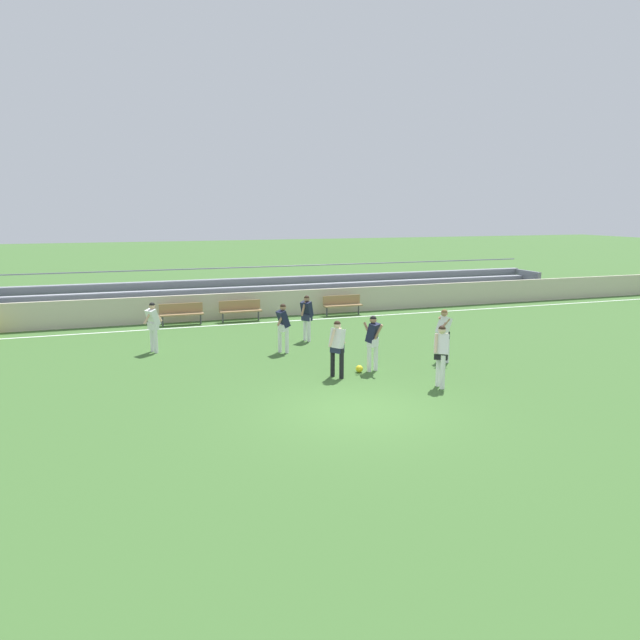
% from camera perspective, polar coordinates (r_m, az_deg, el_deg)
% --- Properties ---
extents(ground_plane, '(160.00, 160.00, 0.00)m').
position_cam_1_polar(ground_plane, '(14.33, 3.80, -8.73)').
color(ground_plane, '#3D662D').
extents(field_line_sideline, '(44.00, 0.12, 0.01)m').
position_cam_1_polar(field_line_sideline, '(25.08, -6.36, -0.30)').
color(field_line_sideline, white).
rests_on(field_line_sideline, ground).
extents(sideline_wall, '(48.00, 0.16, 1.15)m').
position_cam_1_polar(sideline_wall, '(26.26, -7.01, 1.45)').
color(sideline_wall, beige).
rests_on(sideline_wall, ground).
extents(bleacher_stand, '(27.41, 2.52, 1.95)m').
position_cam_1_polar(bleacher_stand, '(28.99, -2.36, 2.84)').
color(bleacher_stand, '#9EA3AD').
rests_on(bleacher_stand, ground).
extents(bench_far_right, '(1.80, 0.40, 0.90)m').
position_cam_1_polar(bench_far_right, '(26.79, 2.19, 1.65)').
color(bench_far_right, '#99754C').
rests_on(bench_far_right, ground).
extents(bench_centre_sideline, '(1.80, 0.40, 0.90)m').
position_cam_1_polar(bench_centre_sideline, '(25.17, -13.36, 0.77)').
color(bench_centre_sideline, '#99754C').
rests_on(bench_centre_sideline, ground).
extents(bench_far_left, '(1.80, 0.40, 0.90)m').
position_cam_1_polar(bench_far_left, '(25.52, -7.78, 1.10)').
color(bench_far_left, '#99754C').
rests_on(bench_far_left, ground).
extents(player_white_overlapping, '(0.65, 0.50, 1.66)m').
position_cam_1_polar(player_white_overlapping, '(16.72, 1.68, -2.34)').
color(player_white_overlapping, black).
rests_on(player_white_overlapping, ground).
extents(player_dark_trailing_run, '(0.51, 0.62, 1.68)m').
position_cam_1_polar(player_dark_trailing_run, '(17.45, 5.17, -1.78)').
color(player_dark_trailing_run, white).
rests_on(player_dark_trailing_run, ground).
extents(player_white_dropping_back, '(0.61, 0.46, 1.70)m').
position_cam_1_polar(player_white_dropping_back, '(18.77, 11.96, -1.04)').
color(player_white_dropping_back, white).
rests_on(player_white_dropping_back, ground).
extents(player_dark_wide_left, '(0.59, 0.51, 1.69)m').
position_cam_1_polar(player_dark_wide_left, '(21.39, -1.29, 0.60)').
color(player_dark_wide_left, white).
rests_on(player_dark_wide_left, ground).
extents(player_white_wide_right, '(0.67, 0.52, 1.71)m').
position_cam_1_polar(player_white_wide_right, '(20.46, -15.96, -0.25)').
color(player_white_wide_right, white).
rests_on(player_white_wide_right, ground).
extents(player_white_on_ball, '(0.59, 0.53, 1.72)m').
position_cam_1_polar(player_white_on_ball, '(16.09, 11.73, -2.94)').
color(player_white_on_ball, white).
rests_on(player_white_on_ball, ground).
extents(player_dark_challenging, '(0.55, 0.46, 1.67)m').
position_cam_1_polar(player_dark_challenging, '(19.66, -3.61, -0.36)').
color(player_dark_challenging, white).
rests_on(player_dark_challenging, ground).
extents(soccer_ball, '(0.22, 0.22, 0.22)m').
position_cam_1_polar(soccer_ball, '(17.47, 3.85, -4.77)').
color(soccer_ball, yellow).
rests_on(soccer_ball, ground).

